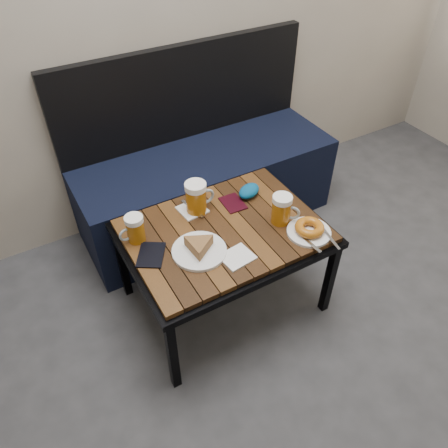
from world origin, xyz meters
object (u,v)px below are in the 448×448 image
plate_bagel (309,230)px  beer_mug_right (282,209)px  beer_mug_centre (197,198)px  passport_burgundy (233,203)px  knit_pouch (249,191)px  bench (205,180)px  cafe_table (224,237)px  beer_mug_left (135,229)px  plate_pie (199,248)px  passport_navy (151,255)px

plate_bagel → beer_mug_right: bearing=115.8°
beer_mug_centre → passport_burgundy: 0.18m
passport_burgundy → plate_bagel: bearing=-58.8°
beer_mug_right → knit_pouch: 0.23m
bench → cafe_table: size_ratio=1.67×
beer_mug_left → bench: bearing=-143.9°
bench → plate_bagel: (0.08, -0.79, 0.22)m
plate_bagel → plate_pie: bearing=163.9°
beer_mug_centre → plate_bagel: beer_mug_centre is taller
bench → plate_pie: bench is taller
bench → plate_pie: size_ratio=6.41×
cafe_table → beer_mug_right: 0.27m
bench → passport_burgundy: (-0.10, -0.47, 0.20)m
beer_mug_left → passport_burgundy: (0.46, 0.01, -0.06)m
plate_pie → passport_burgundy: plate_pie is taller
knit_pouch → bench: bearing=89.5°
bench → plate_bagel: 0.83m
passport_navy → cafe_table: bearing=30.6°
cafe_table → beer_mug_centre: beer_mug_centre is taller
beer_mug_left → plate_bagel: size_ratio=0.50×
beer_mug_right → knit_pouch: (-0.02, 0.22, -0.04)m
beer_mug_right → passport_burgundy: bearing=161.5°
beer_mug_right → beer_mug_centre: bearing=-178.8°
beer_mug_left → knit_pouch: (0.56, 0.02, -0.04)m
plate_pie → passport_navy: (-0.17, 0.08, -0.02)m
cafe_table → beer_mug_right: (0.23, -0.08, 0.11)m
bench → cafe_table: 0.65m
cafe_table → beer_mug_right: size_ratio=6.28×
beer_mug_left → passport_navy: beer_mug_left is taller
plate_pie → plate_bagel: (0.45, -0.13, -0.00)m
plate_pie → knit_pouch: 0.42m
passport_navy → bench: bearing=79.5°
beer_mug_left → knit_pouch: beer_mug_left is taller
bench → knit_pouch: (-0.00, -0.45, 0.23)m
bench → knit_pouch: 0.51m
bench → beer_mug_right: (0.02, -0.67, 0.27)m
beer_mug_right → bench: bearing=133.4°
beer_mug_centre → passport_burgundy: (0.16, -0.03, -0.07)m
cafe_table → knit_pouch: 0.26m
bench → passport_burgundy: bearing=-101.9°
knit_pouch → passport_burgundy: bearing=-170.8°
plate_bagel → passport_burgundy: size_ratio=1.94×
beer_mug_left → plate_pie: size_ratio=0.55×
beer_mug_left → passport_burgundy: size_ratio=0.98×
beer_mug_right → passport_navy: beer_mug_right is taller
beer_mug_right → plate_pie: (-0.39, 0.01, -0.04)m
plate_pie → plate_bagel: 0.46m
bench → plate_bagel: bench is taller
plate_bagel → passport_burgundy: bearing=118.2°
bench → beer_mug_left: bearing=-139.7°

